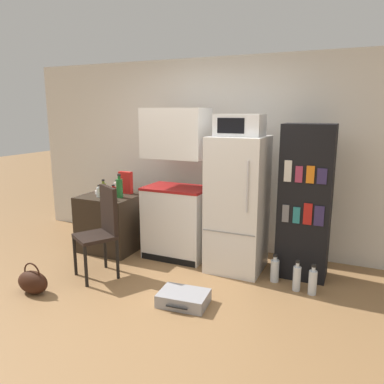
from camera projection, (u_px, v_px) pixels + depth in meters
The scene contains 20 objects.
ground_plane at pixel (145, 309), 3.59m from camera, with size 24.00×24.00×0.00m, color olive.
wall_back at pixel (233, 156), 5.03m from camera, with size 6.40×0.10×2.55m.
side_table at pixel (112, 222), 5.12m from camera, with size 0.75×0.72×0.75m.
kitchen_hutch at pixel (176, 191), 4.73m from camera, with size 0.80×0.53×1.90m.
refrigerator at pixel (238, 204), 4.37m from camera, with size 0.63×0.65×1.58m.
microwave at pixel (240, 125), 4.18m from camera, with size 0.53×0.35×0.24m.
bookshelf at pixel (305, 202), 4.16m from camera, with size 0.55×0.40×1.73m.
bottle_clear_short at pixel (99, 192), 4.91m from camera, with size 0.06×0.06×0.16m.
bottle_olive_oil at pixel (104, 191), 4.78m from camera, with size 0.07×0.07×0.26m.
bottle_ketchup_red at pixel (113, 192), 4.93m from camera, with size 0.08×0.08×0.16m.
bottle_milk_white at pixel (117, 186), 5.31m from camera, with size 0.08×0.08×0.15m.
bottle_green_tall at pixel (120, 188), 4.87m from camera, with size 0.09×0.09×0.31m.
bowl at pixel (101, 192), 5.13m from camera, with size 0.16×0.16×0.04m.
cereal_box at pixel (126, 183), 5.12m from camera, with size 0.19×0.07×0.30m.
chair at pixel (102, 225), 4.23m from camera, with size 0.55×0.55×1.04m.
suitcase_large_flat at pixel (184, 298), 3.67m from camera, with size 0.50×0.39×0.13m.
handbag at pixel (33, 282), 3.88m from camera, with size 0.36×0.20×0.33m.
water_bottle_front at pixel (275, 270), 4.15m from camera, with size 0.09×0.09×0.32m.
water_bottle_middle at pixel (297, 278), 3.93m from camera, with size 0.08×0.08×0.34m.
water_bottle_back at pixel (313, 282), 3.85m from camera, with size 0.09×0.09×0.33m.
Camera 1 is at (1.76, -2.80, 1.85)m, focal length 35.00 mm.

